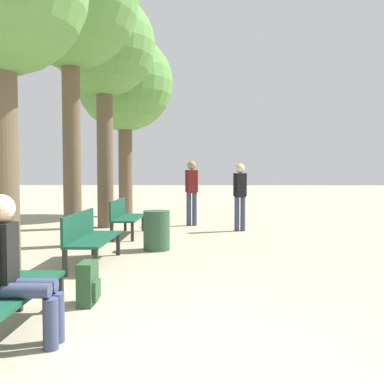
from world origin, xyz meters
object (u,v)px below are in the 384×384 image
at_px(pedestrian_mid, 192,189).
at_px(person_seated, 15,266).
at_px(tree_row_3, 125,84).
at_px(trash_bin, 157,230).
at_px(bench_row_1, 88,235).
at_px(tree_row_2, 104,48).
at_px(pedestrian_near, 240,193).
at_px(tree_row_1, 70,2).
at_px(bench_row_2, 124,215).
at_px(backpack, 88,284).

bearing_deg(pedestrian_mid, person_seated, -98.87).
relative_size(tree_row_3, trash_bin, 7.98).
distance_m(pedestrian_mid, trash_bin, 3.67).
height_order(tree_row_3, trash_bin, tree_row_3).
distance_m(bench_row_1, tree_row_2, 6.12).
bearing_deg(pedestrian_near, tree_row_1, -147.41).
xyz_separation_m(bench_row_2, backpack, (0.54, -5.00, -0.24)).
bearing_deg(bench_row_2, trash_bin, -61.57).
bearing_deg(trash_bin, bench_row_2, 118.43).
bearing_deg(tree_row_2, pedestrian_mid, 10.66).
xyz_separation_m(bench_row_1, tree_row_2, (-0.76, 4.44, 4.15)).
relative_size(tree_row_2, tree_row_3, 1.03).
xyz_separation_m(bench_row_2, person_seated, (0.24, -6.11, 0.20)).
distance_m(pedestrian_near, trash_bin, 3.18).
bearing_deg(bench_row_1, tree_row_3, 95.96).
bearing_deg(pedestrian_mid, pedestrian_near, -39.19).
height_order(bench_row_1, backpack, bench_row_1).
bearing_deg(tree_row_3, bench_row_2, -79.91).
xyz_separation_m(bench_row_1, trash_bin, (0.93, 1.28, -0.11)).
distance_m(tree_row_1, pedestrian_mid, 5.39).
height_order(pedestrian_mid, trash_bin, pedestrian_mid).
distance_m(bench_row_2, pedestrian_mid, 2.43).
xyz_separation_m(bench_row_2, trash_bin, (0.93, -1.73, -0.11)).
bearing_deg(tree_row_3, backpack, -82.00).
bearing_deg(backpack, trash_bin, 83.18).
xyz_separation_m(tree_row_3, pedestrian_near, (3.46, -3.41, -3.33)).
relative_size(tree_row_2, pedestrian_near, 3.66).
relative_size(person_seated, trash_bin, 1.75).
height_order(person_seated, pedestrian_mid, pedestrian_mid).
relative_size(tree_row_3, person_seated, 4.58).
height_order(tree_row_2, tree_row_3, tree_row_2).
bearing_deg(tree_row_3, tree_row_1, -90.00).
distance_m(bench_row_1, tree_row_1, 4.62).
relative_size(tree_row_2, trash_bin, 8.20).
relative_size(pedestrian_near, pedestrian_mid, 0.95).
xyz_separation_m(person_seated, pedestrian_mid, (1.24, 7.96, 0.32)).
xyz_separation_m(tree_row_1, pedestrian_mid, (2.24, 3.20, -3.72)).
bearing_deg(tree_row_1, bench_row_2, 60.68).
xyz_separation_m(bench_row_1, backpack, (0.54, -2.00, -0.24)).
height_order(tree_row_1, pedestrian_mid, tree_row_1).
bearing_deg(tree_row_1, backpack, -70.35).
xyz_separation_m(pedestrian_near, trash_bin, (-1.76, -2.58, -0.58)).
bearing_deg(tree_row_3, tree_row_2, -90.00).
relative_size(bench_row_1, pedestrian_mid, 0.93).
relative_size(tree_row_3, pedestrian_mid, 3.37).
bearing_deg(backpack, pedestrian_mid, 82.22).
bearing_deg(backpack, person_seated, -105.41).
height_order(person_seated, pedestrian_near, pedestrian_near).
bearing_deg(pedestrian_mid, trash_bin, -98.66).
bearing_deg(tree_row_2, tree_row_1, -90.00).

